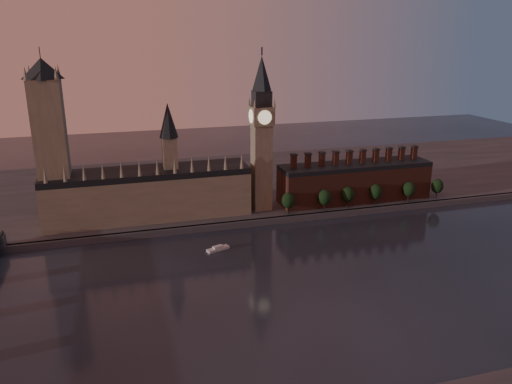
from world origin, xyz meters
TOP-DOWN VIEW (x-y plane):
  - ground at (0.00, 0.00)m, footprint 900.00×900.00m
  - north_bank at (0.00, 178.04)m, footprint 900.00×182.00m
  - palace_of_westminster at (-64.41, 114.91)m, footprint 130.00×30.30m
  - victoria_tower at (-120.00, 115.00)m, footprint 24.00×24.00m
  - big_ben at (10.00, 110.00)m, footprint 15.00×15.00m
  - chimney_block at (80.00, 110.00)m, footprint 110.00×25.00m
  - embankment_tree_0 at (23.89, 94.40)m, footprint 8.60×8.60m
  - embankment_tree_1 at (49.83, 93.69)m, footprint 8.60×8.60m
  - embankment_tree_2 at (67.65, 95.08)m, footprint 8.60×8.60m
  - embankment_tree_3 at (89.33, 95.32)m, footprint 8.60×8.60m
  - embankment_tree_4 at (115.04, 94.03)m, footprint 8.60×8.60m
  - embankment_tree_5 at (139.03, 95.04)m, footprint 8.60×8.60m
  - river_boat at (-31.59, 58.68)m, footprint 14.01×8.02m

SIDE VIEW (x-z plane):
  - ground at x=0.00m, z-range 0.00..0.00m
  - river_boat at x=-31.59m, z-range -0.32..2.38m
  - north_bank at x=0.00m, z-range 0.00..4.00m
  - embankment_tree_0 at x=23.89m, z-range 6.03..20.91m
  - embankment_tree_1 at x=49.83m, z-range 6.03..20.91m
  - embankment_tree_2 at x=67.65m, z-range 6.03..20.91m
  - embankment_tree_3 at x=89.33m, z-range 6.03..20.91m
  - embankment_tree_4 at x=115.04m, z-range 6.03..20.91m
  - embankment_tree_5 at x=139.03m, z-range 6.03..20.91m
  - chimney_block at x=80.00m, z-range -0.68..36.32m
  - palace_of_westminster at x=-64.41m, z-range -15.37..58.63m
  - big_ben at x=10.00m, z-range 3.33..110.33m
  - victoria_tower at x=-120.00m, z-range 5.09..113.09m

